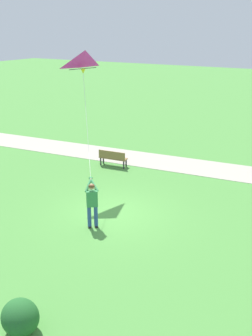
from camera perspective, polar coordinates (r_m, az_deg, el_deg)
name	(u,v)px	position (r m, az deg, el deg)	size (l,w,h in m)	color
ground_plane	(113,214)	(14.62, -2.06, -7.08)	(120.00, 120.00, 0.00)	#4C8E3D
walkway_path	(214,169)	(19.57, 13.45, -0.20)	(2.40, 32.00, 0.02)	#ADA393
person_kite_flyer	(92,201)	(13.27, -5.29, -5.13)	(0.61, 0.57, 1.83)	#232328
flying_kite	(85,63)	(15.58, -6.34, 15.95)	(3.36, 2.34, 4.25)	#E02D9E
park_bench_near_walkway	(113,157)	(19.30, -2.08, 1.67)	(0.60, 1.54, 0.88)	olive
lakeside_shrub	(20,317)	(9.69, -16.10, -21.36)	(0.84, 0.94, 0.91)	#236028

